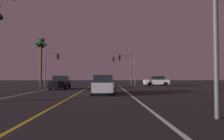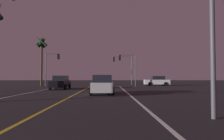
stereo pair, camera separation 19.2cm
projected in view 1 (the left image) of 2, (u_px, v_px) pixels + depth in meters
The scene contains 9 objects.
lane_edge_right at pixel (136, 99), 14.42m from camera, with size 0.16×38.12×0.01m, color silver.
lane_center_divider at pixel (67, 99), 14.31m from camera, with size 0.16×38.12×0.01m, color gold.
car_crossing_side at pixel (157, 81), 36.32m from camera, with size 4.30×2.02×1.70m.
car_lead_same_lane at pixel (103, 85), 18.37m from camera, with size 2.02×4.30×1.70m.
car_oncoming at pixel (61, 83), 26.10m from camera, with size 2.02×4.30×1.70m.
traffic_light_near_right at pixel (127, 63), 34.12m from camera, with size 2.89×0.36×5.21m.
traffic_light_near_left at pixel (52, 62), 33.84m from camera, with size 2.37×0.36×5.38m.
traffic_light_far_right at pixel (122, 64), 39.62m from camera, with size 3.71×0.36×5.45m.
palm_tree_left_far at pixel (41, 46), 36.27m from camera, with size 2.15×2.28×8.73m.
Camera 1 is at (2.75, -1.38, 1.52)m, focal length 33.27 mm.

